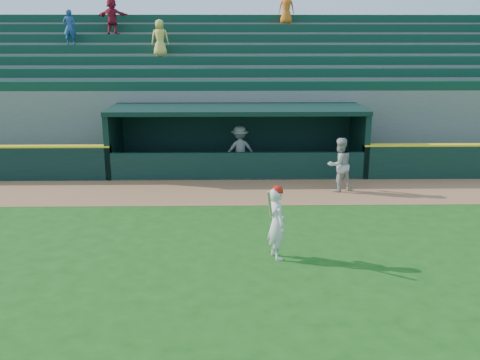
# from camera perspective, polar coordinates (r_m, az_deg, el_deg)

# --- Properties ---
(ground) EXTENTS (120.00, 120.00, 0.00)m
(ground) POSITION_cam_1_polar(r_m,az_deg,el_deg) (13.05, 0.13, -7.36)
(ground) COLOR #194E13
(ground) RESTS_ON ground
(warning_track) EXTENTS (40.00, 3.00, 0.01)m
(warning_track) POSITION_cam_1_polar(r_m,az_deg,el_deg) (17.68, -0.19, -1.27)
(warning_track) COLOR #97613C
(warning_track) RESTS_ON ground
(dugout_player_front) EXTENTS (1.07, 0.96, 1.79)m
(dugout_player_front) POSITION_cam_1_polar(r_m,az_deg,el_deg) (17.88, 10.56, 1.61)
(dugout_player_front) COLOR #ABABA6
(dugout_player_front) RESTS_ON ground
(dugout_player_inside) EXTENTS (1.26, 0.86, 1.79)m
(dugout_player_inside) POSITION_cam_1_polar(r_m,az_deg,el_deg) (19.96, -0.02, 3.26)
(dugout_player_inside) COLOR gray
(dugout_player_inside) RESTS_ON ground
(dugout) EXTENTS (9.40, 2.80, 2.46)m
(dugout) POSITION_cam_1_polar(r_m,az_deg,el_deg) (20.39, -0.32, 4.84)
(dugout) COLOR slate
(dugout) RESTS_ON ground
(stands) EXTENTS (34.50, 6.25, 6.99)m
(stands) POSITION_cam_1_polar(r_m,az_deg,el_deg) (24.77, -0.46, 9.07)
(stands) COLOR slate
(stands) RESTS_ON ground
(batter_at_plate) EXTENTS (0.58, 0.83, 1.75)m
(batter_at_plate) POSITION_cam_1_polar(r_m,az_deg,el_deg) (12.29, 3.93, -4.48)
(batter_at_plate) COLOR silver
(batter_at_plate) RESTS_ON ground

